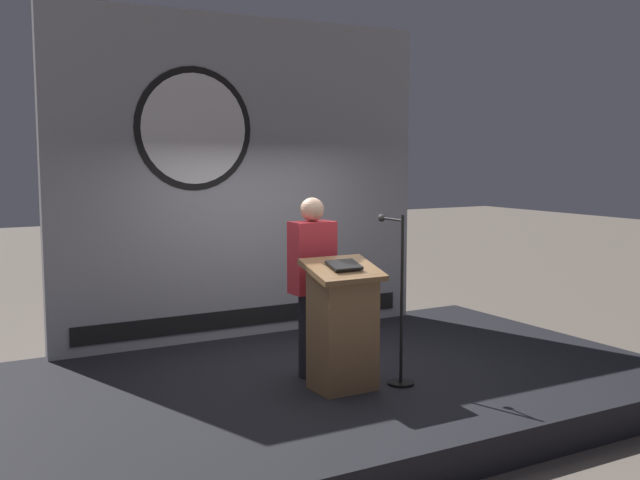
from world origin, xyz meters
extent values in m
plane|color=#6B6056|center=(0.00, 0.00, 0.00)|extent=(40.00, 40.00, 0.00)
cube|color=black|center=(0.00, 0.00, 0.15)|extent=(6.40, 4.00, 0.30)
cube|color=#9E9EA3|center=(0.00, 1.85, 2.09)|extent=(4.44, 0.10, 3.59)
cylinder|color=black|center=(-0.62, 1.80, 2.64)|extent=(1.32, 0.02, 1.32)
cylinder|color=white|center=(-0.62, 1.79, 2.64)|extent=(1.18, 0.02, 1.18)
cube|color=black|center=(0.00, 1.79, 0.52)|extent=(4.00, 0.02, 0.20)
cube|color=olive|center=(-0.13, -0.45, 0.82)|extent=(0.52, 0.40, 1.04)
cube|color=olive|center=(-0.13, -0.45, 1.37)|extent=(0.64, 0.49, 0.19)
cube|color=black|center=(-0.13, -0.47, 1.42)|extent=(0.28, 0.20, 0.08)
cylinder|color=black|center=(-0.16, 0.03, 0.70)|extent=(0.26, 0.26, 0.79)
cube|color=red|center=(-0.16, 0.03, 1.43)|extent=(0.40, 0.24, 0.67)
sphere|color=tan|center=(-0.16, 0.03, 1.87)|extent=(0.22, 0.22, 0.22)
cylinder|color=black|center=(0.40, -0.60, 0.31)|extent=(0.24, 0.24, 0.02)
cylinder|color=black|center=(0.40, -0.60, 1.07)|extent=(0.03, 0.03, 1.54)
cylinder|color=black|center=(0.40, -0.43, 1.79)|extent=(0.02, 0.33, 0.02)
sphere|color=#262626|center=(0.40, -0.27, 1.79)|extent=(0.07, 0.07, 0.07)
camera|label=1|loc=(-3.63, -6.11, 2.39)|focal=43.33mm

